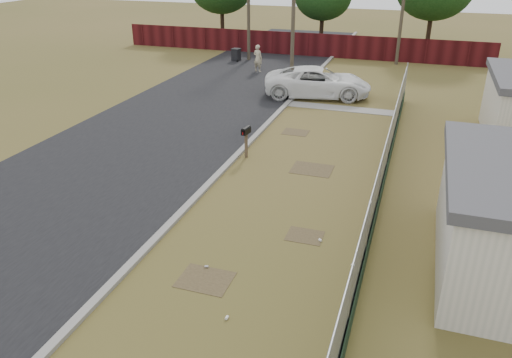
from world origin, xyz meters
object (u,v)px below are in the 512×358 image
(pedestrian, at_px, (258,58))
(trash_bin, at_px, (236,55))
(pickup_truck, at_px, (318,82))
(mailbox, at_px, (246,133))

(pedestrian, xyz_separation_m, trash_bin, (-2.73, 2.93, -0.45))
(trash_bin, bearing_deg, pickup_truck, -44.33)
(mailbox, distance_m, pedestrian, 15.73)
(mailbox, bearing_deg, pedestrian, 106.55)
(mailbox, height_order, trash_bin, mailbox)
(pickup_truck, bearing_deg, pedestrian, 35.82)
(pickup_truck, xyz_separation_m, trash_bin, (-8.05, 7.87, -0.37))
(pickup_truck, height_order, trash_bin, pickup_truck)
(mailbox, distance_m, trash_bin, 19.41)
(pedestrian, bearing_deg, mailbox, 121.00)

